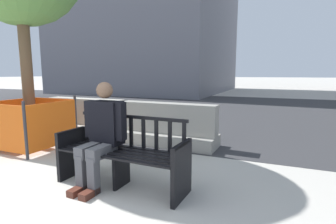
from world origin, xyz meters
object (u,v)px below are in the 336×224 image
(street_bench, at_px, (122,155))
(jersey_barrier_centre, at_px, (167,128))
(jersey_barrier_left, at_px, (86,120))
(construction_fence, at_px, (31,122))
(seated_person, at_px, (102,132))

(street_bench, xyz_separation_m, jersey_barrier_centre, (-0.25, 2.02, -0.06))
(jersey_barrier_left, relative_size, construction_fence, 1.66)
(street_bench, xyz_separation_m, jersey_barrier_left, (-2.38, 2.14, -0.06))
(seated_person, relative_size, jersey_barrier_left, 0.65)
(seated_person, distance_m, construction_fence, 2.51)
(seated_person, xyz_separation_m, jersey_barrier_centre, (0.02, 2.07, -0.35))
(street_bench, height_order, construction_fence, construction_fence)
(seated_person, height_order, jersey_barrier_centre, seated_person)
(jersey_barrier_centre, xyz_separation_m, construction_fence, (-2.36, -1.19, 0.15))
(construction_fence, bearing_deg, seated_person, -20.51)
(street_bench, relative_size, construction_fence, 1.41)
(seated_person, bearing_deg, jersey_barrier_left, 134.17)
(street_bench, distance_m, seated_person, 0.40)
(jersey_barrier_left, xyz_separation_m, construction_fence, (-0.22, -1.31, 0.15))
(jersey_barrier_left, height_order, construction_fence, construction_fence)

